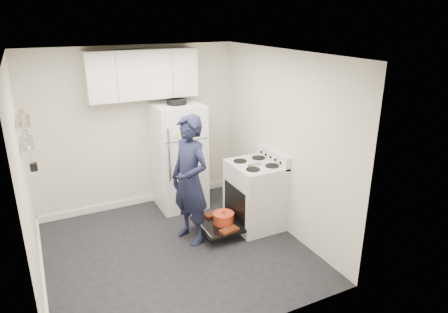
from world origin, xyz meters
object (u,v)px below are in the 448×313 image
electric_range (254,195)px  person (190,180)px  refrigerator (179,156)px  open_oven_door (220,221)px

electric_range → person: 1.05m
refrigerator → person: (-0.24, -1.07, 0.04)m
open_oven_door → refrigerator: (-0.17, 1.11, 0.64)m
electric_range → person: bearing=178.0°
refrigerator → electric_range: bearing=-56.6°
person → open_oven_door: bearing=65.5°
open_oven_door → refrigerator: size_ratio=0.41×
open_oven_door → person: person is taller
electric_range → refrigerator: (-0.72, 1.10, 0.36)m
refrigerator → person: bearing=-102.7°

